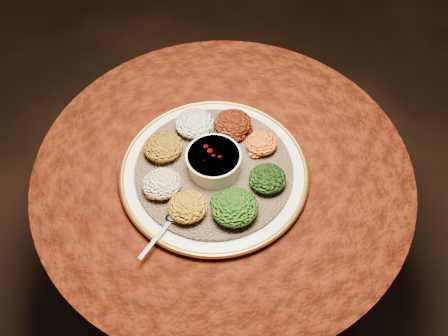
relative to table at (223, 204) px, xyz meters
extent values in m
plane|color=black|center=(0.00, 0.00, -0.55)|extent=(4.00, 4.00, 0.00)
cylinder|color=black|center=(0.00, 0.00, -0.53)|extent=(0.44, 0.44, 0.04)
cylinder|color=black|center=(0.00, 0.00, -0.21)|extent=(0.12, 0.12, 0.68)
cylinder|color=black|center=(0.00, 0.00, 0.15)|extent=(0.80, 0.80, 0.04)
cylinder|color=#3A1004|center=(0.00, 0.00, 0.00)|extent=(0.93, 0.93, 0.34)
cylinder|color=#3A1004|center=(0.00, 0.00, 0.17)|extent=(0.96, 0.96, 0.01)
cylinder|color=silver|center=(-0.03, -0.02, 0.19)|extent=(0.56, 0.56, 0.02)
torus|color=gold|center=(-0.03, -0.02, 0.20)|extent=(0.47, 0.47, 0.01)
cylinder|color=#856142|center=(-0.03, -0.02, 0.20)|extent=(0.43, 0.43, 0.01)
cylinder|color=white|center=(-0.03, -0.02, 0.24)|extent=(0.13, 0.13, 0.06)
cylinder|color=white|center=(-0.03, -0.02, 0.26)|extent=(0.13, 0.13, 0.01)
cylinder|color=#670505|center=(-0.03, -0.02, 0.25)|extent=(0.10, 0.10, 0.01)
ellipsoid|color=silver|center=(-0.15, -0.13, 0.21)|extent=(0.04, 0.03, 0.01)
cube|color=silver|center=(-0.20, -0.17, 0.21)|extent=(0.09, 0.08, 0.00)
ellipsoid|color=silver|center=(-0.04, 0.12, 0.23)|extent=(0.10, 0.10, 0.05)
ellipsoid|color=black|center=(0.05, 0.09, 0.23)|extent=(0.10, 0.09, 0.05)
ellipsoid|color=#C28E10|center=(0.10, 0.01, 0.23)|extent=(0.08, 0.08, 0.04)
ellipsoid|color=black|center=(0.08, -0.09, 0.23)|extent=(0.09, 0.09, 0.04)
ellipsoid|color=#972B09|center=(-0.01, -0.15, 0.23)|extent=(0.11, 0.10, 0.05)
ellipsoid|color=#BF7C10|center=(-0.12, -0.12, 0.23)|extent=(0.09, 0.09, 0.04)
ellipsoid|color=maroon|center=(-0.16, -0.04, 0.23)|extent=(0.09, 0.09, 0.04)
ellipsoid|color=#83530F|center=(-0.14, 0.06, 0.23)|extent=(0.10, 0.09, 0.05)
camera|label=1|loc=(-0.19, -0.70, 1.21)|focal=40.00mm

